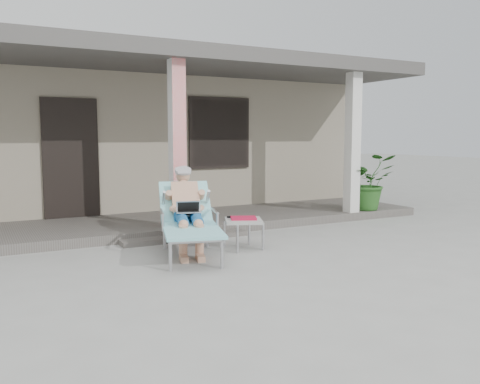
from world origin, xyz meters
TOP-DOWN VIEW (x-y plane):
  - ground at (0.00, 0.00)m, footprint 60.00×60.00m
  - house at (0.00, 6.50)m, footprint 10.40×5.40m
  - porch_deck at (0.00, 3.00)m, footprint 10.00×2.00m
  - porch_overhang at (0.00, 2.95)m, footprint 10.00×2.30m
  - porch_step at (0.00, 1.85)m, footprint 2.00×0.30m
  - lounger at (-0.28, 1.04)m, footprint 1.19×1.96m
  - side_table at (0.50, 0.90)m, footprint 0.66×0.66m
  - potted_palm at (4.00, 2.26)m, footprint 1.18×1.09m

SIDE VIEW (x-z plane):
  - ground at x=0.00m, z-range 0.00..0.00m
  - porch_step at x=0.00m, z-range 0.00..0.07m
  - porch_deck at x=0.00m, z-range 0.00..0.15m
  - side_table at x=0.50m, z-range 0.16..0.61m
  - potted_palm at x=4.00m, z-range 0.15..1.25m
  - lounger at x=-0.28m, z-range 0.14..1.38m
  - house at x=0.00m, z-range 0.02..3.32m
  - porch_overhang at x=0.00m, z-range 1.36..4.21m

